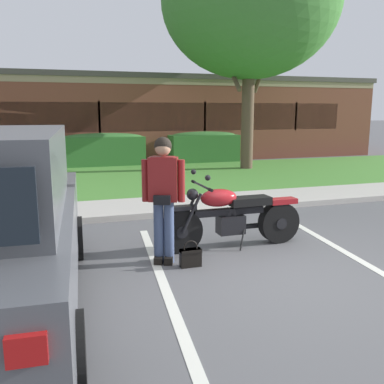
# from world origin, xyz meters

# --- Properties ---
(ground_plane) EXTENTS (140.00, 140.00, 0.00)m
(ground_plane) POSITION_xyz_m (0.00, 0.00, 0.00)
(ground_plane) COLOR #565659
(curb_strip) EXTENTS (60.00, 0.20, 0.12)m
(curb_strip) POSITION_xyz_m (0.00, 3.25, 0.06)
(curb_strip) COLOR #B7B2A8
(curb_strip) RESTS_ON ground
(concrete_walk) EXTENTS (60.00, 1.50, 0.08)m
(concrete_walk) POSITION_xyz_m (0.00, 4.10, 0.04)
(concrete_walk) COLOR #B7B2A8
(concrete_walk) RESTS_ON ground
(grass_lawn) EXTENTS (60.00, 6.10, 0.06)m
(grass_lawn) POSITION_xyz_m (0.00, 7.90, 0.03)
(grass_lawn) COLOR #478433
(grass_lawn) RESTS_ON ground
(stall_stripe_0) EXTENTS (0.54, 4.39, 0.01)m
(stall_stripe_0) POSITION_xyz_m (-1.48, 0.20, 0.00)
(stall_stripe_0) COLOR silver
(stall_stripe_0) RESTS_ON ground
(stall_stripe_1) EXTENTS (0.54, 4.39, 0.01)m
(stall_stripe_1) POSITION_xyz_m (1.30, 0.20, 0.00)
(stall_stripe_1) COLOR silver
(stall_stripe_1) RESTS_ON ground
(motorcycle) EXTENTS (2.24, 0.82, 1.18)m
(motorcycle) POSITION_xyz_m (-0.08, 1.11, 0.48)
(motorcycle) COLOR black
(motorcycle) RESTS_ON ground
(rider_person) EXTENTS (0.54, 0.38, 1.70)m
(rider_person) POSITION_xyz_m (-1.31, 0.79, 0.99)
(rider_person) COLOR black
(rider_person) RESTS_ON ground
(handbag) EXTENTS (0.28, 0.13, 0.36)m
(handbag) POSITION_xyz_m (-1.01, 0.53, 0.14)
(handbag) COLOR black
(handbag) RESTS_ON ground
(shade_tree) EXTENTS (5.85, 5.85, 8.05)m
(shade_tree) POSITION_xyz_m (3.71, 8.89, 5.54)
(shade_tree) COLOR brown
(shade_tree) RESTS_ON ground
(hedge_left) EXTENTS (2.99, 0.90, 1.24)m
(hedge_left) POSITION_xyz_m (-0.96, 11.24, 0.65)
(hedge_left) COLOR #336B2D
(hedge_left) RESTS_ON ground
(hedge_center_left) EXTENTS (2.73, 0.90, 1.24)m
(hedge_center_left) POSITION_xyz_m (2.96, 11.24, 0.65)
(hedge_center_left) COLOR #336B2D
(hedge_center_left) RESTS_ON ground
(brick_building) EXTENTS (24.76, 10.90, 3.47)m
(brick_building) POSITION_xyz_m (-1.01, 17.10, 1.74)
(brick_building) COLOR brown
(brick_building) RESTS_ON ground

